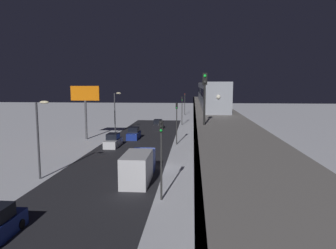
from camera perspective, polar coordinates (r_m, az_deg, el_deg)
name	(u,v)px	position (r m, az deg, el deg)	size (l,w,h in m)	color
ground_plane	(152,168)	(35.30, -2.88, -7.80)	(240.00, 240.00, 0.00)	white
avenue_asphalt	(116,167)	(36.05, -9.42, -7.56)	(11.00, 91.65, 0.01)	#28282D
elevated_railway	(216,121)	(34.11, 8.68, 0.55)	(5.00, 91.65, 6.05)	gray
subway_train	(209,93)	(50.84, 7.47, 5.72)	(2.94, 36.87, 3.40)	#999EA8
rail_signal	(205,90)	(24.42, 6.66, 6.27)	(0.36, 0.41, 4.00)	black
sedan_black	(158,125)	(64.82, -1.84, -0.13)	(1.80, 4.46, 1.97)	black
sedan_blue_2	(134,134)	(53.65, -6.21, -1.73)	(1.80, 4.31, 1.97)	navy
sedan_white	(113,141)	(47.38, -9.91, -3.00)	(1.80, 4.69, 1.97)	silver
box_truck	(139,166)	(30.69, -5.32, -7.54)	(2.40, 7.40, 2.80)	navy
traffic_light_near	(161,148)	(24.75, -1.23, -4.36)	(0.32, 0.44, 6.40)	#2D2D2D
traffic_light_mid	(177,117)	(47.84, 1.58, 1.32)	(0.32, 0.44, 6.40)	#2D2D2D
traffic_light_far	(182,106)	(71.13, 2.55, 3.29)	(0.32, 0.44, 6.40)	#2D2D2D
traffic_light_distant	(185,101)	(94.47, 3.05, 4.28)	(0.32, 0.44, 6.40)	#2D2D2D
commercial_billboard	(85,99)	(54.09, -14.75, 4.57)	(4.80, 0.36, 8.90)	#4C4C51
street_lamp_near	(40,130)	(32.59, -22.17, -0.97)	(1.35, 0.44, 7.65)	#38383D
street_lamp_far	(116,107)	(60.74, -9.42, 3.09)	(1.35, 0.44, 7.65)	#38383D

